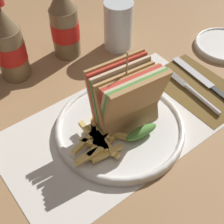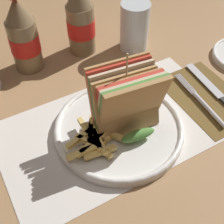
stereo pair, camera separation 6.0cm
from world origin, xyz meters
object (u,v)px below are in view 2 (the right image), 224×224
at_px(plate_main, 117,129).
at_px(fork, 204,104).
at_px(knife, 216,92).
at_px(coke_bottle_near, 23,36).
at_px(club_sandwich, 127,101).
at_px(glass_near, 134,29).
at_px(coke_bottle_far, 81,20).

relative_size(plate_main, fork, 1.46).
relative_size(knife, coke_bottle_near, 1.06).
height_order(club_sandwich, fork, club_sandwich).
distance_m(club_sandwich, glass_near, 0.27).
height_order(fork, coke_bottle_near, coke_bottle_near).
xyz_separation_m(coke_bottle_near, coke_bottle_far, (0.14, -0.00, 0.00)).
bearing_deg(coke_bottle_far, knife, -57.88).
bearing_deg(plate_main, coke_bottle_far, 77.85).
height_order(plate_main, club_sandwich, club_sandwich).
xyz_separation_m(fork, coke_bottle_far, (-0.13, 0.31, 0.08)).
xyz_separation_m(plate_main, glass_near, (0.18, 0.22, 0.04)).
bearing_deg(coke_bottle_far, fork, -66.29).
bearing_deg(plate_main, coke_bottle_near, 105.87).
xyz_separation_m(club_sandwich, fork, (0.17, -0.03, -0.07)).
distance_m(club_sandwich, fork, 0.19).
relative_size(club_sandwich, fork, 0.95).
bearing_deg(plate_main, knife, -3.37).
bearing_deg(club_sandwich, plate_main, -176.54).
height_order(coke_bottle_near, glass_near, coke_bottle_near).
height_order(fork, coke_bottle_far, coke_bottle_far).
relative_size(coke_bottle_near, glass_near, 1.62).
bearing_deg(plate_main, club_sandwich, 3.46).
xyz_separation_m(plate_main, coke_bottle_far, (0.06, 0.28, 0.07)).
distance_m(coke_bottle_near, glass_near, 0.27).
bearing_deg(coke_bottle_near, coke_bottle_far, -0.88).
height_order(club_sandwich, knife, club_sandwich).
xyz_separation_m(club_sandwich, knife, (0.22, -0.02, -0.07)).
bearing_deg(fork, glass_near, 98.43).
bearing_deg(coke_bottle_far, club_sandwich, -98.15).
bearing_deg(fork, plate_main, 176.39).
relative_size(fork, knife, 0.83).
bearing_deg(coke_bottle_near, fork, -48.38).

